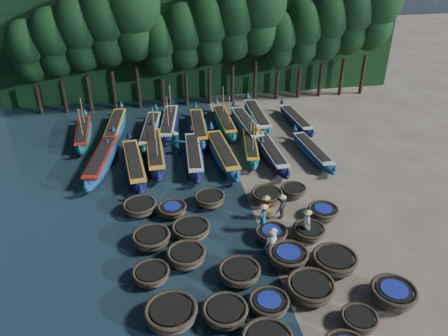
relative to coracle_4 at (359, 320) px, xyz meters
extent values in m
plane|color=gray|center=(-2.61, 8.63, -0.37)|extent=(120.00, 120.00, 0.00)
cube|color=black|center=(-2.61, 32.13, 4.63)|extent=(40.00, 3.00, 10.00)
ellipsoid|color=brown|center=(0.00, 0.00, -0.08)|extent=(2.09, 2.09, 0.58)
torus|color=#3A3122|center=(0.00, 0.00, 0.19)|extent=(1.72, 1.72, 0.17)
cylinder|color=black|center=(0.00, 0.00, 0.22)|extent=(1.29, 1.29, 0.05)
ellipsoid|color=brown|center=(-8.27, 1.73, 0.01)|extent=(2.40, 2.40, 0.75)
torus|color=#3A3122|center=(-8.27, 1.73, 0.36)|extent=(2.46, 2.46, 0.23)
cylinder|color=black|center=(-8.27, 1.73, 0.40)|extent=(1.87, 1.87, 0.07)
ellipsoid|color=brown|center=(-5.84, 1.44, -0.04)|extent=(2.33, 2.33, 0.65)
torus|color=#3A3122|center=(-5.84, 1.44, 0.26)|extent=(2.14, 2.14, 0.20)
cylinder|color=black|center=(-5.84, 1.44, 0.30)|extent=(1.63, 1.63, 0.06)
ellipsoid|color=brown|center=(-3.72, 1.64, -0.08)|extent=(2.03, 2.03, 0.57)
torus|color=#3A3122|center=(-3.72, 1.64, 0.18)|extent=(1.94, 1.94, 0.17)
cylinder|color=black|center=(-3.72, 1.64, 0.22)|extent=(1.48, 1.48, 0.05)
cylinder|color=navy|center=(-3.72, 1.64, 0.25)|extent=(1.14, 1.14, 0.03)
ellipsoid|color=brown|center=(-1.51, 2.16, -0.01)|extent=(2.79, 2.79, 0.72)
torus|color=#3A3122|center=(-1.51, 2.16, 0.33)|extent=(2.39, 2.39, 0.22)
cylinder|color=black|center=(-1.51, 2.16, 0.37)|extent=(1.82, 1.82, 0.07)
ellipsoid|color=brown|center=(2.23, 1.09, 0.00)|extent=(2.27, 2.27, 0.73)
torus|color=#3A3122|center=(2.23, 1.09, 0.34)|extent=(2.25, 2.25, 0.22)
cylinder|color=black|center=(2.23, 1.09, 0.39)|extent=(1.70, 1.70, 0.07)
cylinder|color=navy|center=(2.23, 1.09, 0.43)|extent=(1.31, 1.31, 0.04)
ellipsoid|color=brown|center=(-9.09, 4.55, -0.08)|extent=(2.25, 2.25, 0.59)
torus|color=#3A3122|center=(-9.09, 4.55, 0.20)|extent=(1.93, 1.93, 0.18)
cylinder|color=black|center=(-9.09, 4.55, 0.23)|extent=(1.47, 1.47, 0.05)
ellipsoid|color=brown|center=(-7.20, 5.49, 0.01)|extent=(2.39, 2.39, 0.75)
torus|color=#3A3122|center=(-7.20, 5.49, 0.36)|extent=(2.12, 2.12, 0.23)
cylinder|color=black|center=(-7.20, 5.49, 0.40)|extent=(1.59, 1.59, 0.07)
ellipsoid|color=brown|center=(-4.67, 3.84, -0.04)|extent=(2.54, 2.54, 0.65)
torus|color=#3A3122|center=(-4.67, 3.84, 0.26)|extent=(2.18, 2.18, 0.20)
cylinder|color=black|center=(-4.67, 3.84, 0.30)|extent=(1.66, 1.66, 0.06)
ellipsoid|color=brown|center=(-1.90, 4.55, -0.02)|extent=(2.39, 2.39, 0.70)
torus|color=#3A3122|center=(-1.90, 4.55, 0.31)|extent=(2.21, 2.21, 0.21)
cylinder|color=black|center=(-1.90, 4.55, 0.35)|extent=(1.67, 1.67, 0.06)
cylinder|color=navy|center=(-1.90, 4.55, 0.40)|extent=(1.29, 1.29, 0.04)
ellipsoid|color=brown|center=(0.39, 3.79, -0.01)|extent=(2.71, 2.71, 0.72)
torus|color=#3A3122|center=(0.39, 3.79, 0.33)|extent=(2.40, 2.40, 0.22)
cylinder|color=black|center=(0.39, 3.79, 0.38)|extent=(1.83, 1.83, 0.07)
ellipsoid|color=brown|center=(-8.98, 7.33, -0.01)|extent=(2.52, 2.52, 0.72)
torus|color=#3A3122|center=(-8.98, 7.33, 0.33)|extent=(2.18, 2.18, 0.22)
cylinder|color=black|center=(-8.98, 7.33, 0.37)|extent=(1.65, 1.65, 0.07)
ellipsoid|color=brown|center=(-6.70, 7.76, -0.03)|extent=(2.18, 2.18, 0.68)
torus|color=#3A3122|center=(-6.70, 7.76, 0.29)|extent=(2.25, 2.25, 0.21)
cylinder|color=black|center=(-6.70, 7.76, 0.33)|extent=(1.72, 1.72, 0.06)
ellipsoid|color=brown|center=(-2.22, 6.67, -0.07)|extent=(1.83, 1.83, 0.60)
torus|color=#3A3122|center=(-2.22, 6.67, 0.21)|extent=(1.89, 1.89, 0.18)
cylinder|color=black|center=(-2.22, 6.67, 0.24)|extent=(1.43, 1.43, 0.05)
cylinder|color=navy|center=(-2.22, 6.67, 0.28)|extent=(1.10, 1.10, 0.04)
ellipsoid|color=brown|center=(-0.05, 6.47, -0.07)|extent=(2.09, 2.09, 0.60)
torus|color=#3A3122|center=(-0.05, 6.47, 0.22)|extent=(1.92, 1.92, 0.18)
cylinder|color=black|center=(-0.05, 6.47, 0.25)|extent=(1.46, 1.46, 0.05)
ellipsoid|color=brown|center=(1.48, 8.19, -0.07)|extent=(2.26, 2.26, 0.61)
torus|color=#3A3122|center=(1.48, 8.19, 0.22)|extent=(1.91, 1.91, 0.18)
cylinder|color=black|center=(1.48, 8.19, 0.26)|extent=(1.44, 1.44, 0.06)
cylinder|color=navy|center=(1.48, 8.19, 0.29)|extent=(1.11, 1.11, 0.04)
ellipsoid|color=brown|center=(-9.59, 10.65, -0.05)|extent=(2.28, 2.28, 0.65)
torus|color=#3A3122|center=(-9.59, 10.65, 0.26)|extent=(2.13, 2.13, 0.20)
cylinder|color=black|center=(-9.59, 10.65, 0.30)|extent=(1.62, 1.62, 0.06)
ellipsoid|color=brown|center=(-7.62, 10.04, -0.06)|extent=(2.02, 2.02, 0.62)
torus|color=#3A3122|center=(-7.62, 10.04, 0.23)|extent=(1.82, 1.82, 0.19)
cylinder|color=black|center=(-7.62, 10.04, 0.27)|extent=(1.37, 1.37, 0.06)
cylinder|color=navy|center=(-7.62, 10.04, 0.30)|extent=(1.05, 1.05, 0.04)
ellipsoid|color=brown|center=(-5.17, 10.74, -0.04)|extent=(2.08, 2.08, 0.66)
torus|color=#3A3122|center=(-5.17, 10.74, 0.27)|extent=(1.99, 1.99, 0.20)
cylinder|color=black|center=(-5.17, 10.74, 0.31)|extent=(1.50, 1.50, 0.06)
ellipsoid|color=brown|center=(-1.47, 10.45, -0.03)|extent=(2.18, 2.18, 0.67)
torus|color=#3A3122|center=(-1.47, 10.45, 0.28)|extent=(2.07, 2.07, 0.20)
cylinder|color=black|center=(-1.47, 10.45, 0.33)|extent=(1.57, 1.57, 0.06)
ellipsoid|color=brown|center=(0.46, 10.85, -0.07)|extent=(1.90, 1.90, 0.59)
torus|color=#3A3122|center=(0.46, 10.85, 0.21)|extent=(1.73, 1.73, 0.18)
cylinder|color=black|center=(0.46, 10.85, 0.24)|extent=(1.30, 1.30, 0.05)
ellipsoid|color=navy|center=(-12.28, 16.99, 0.17)|extent=(2.96, 8.70, 1.07)
cone|color=navy|center=(-11.58, 21.10, 0.86)|extent=(0.47, 0.47, 0.64)
cone|color=navy|center=(-12.98, 12.87, 0.81)|extent=(0.47, 0.47, 0.54)
cube|color=#AD1F15|center=(-12.28, 16.99, 0.62)|extent=(2.22, 6.73, 0.13)
cube|color=black|center=(-12.28, 16.99, 0.70)|extent=(1.80, 5.84, 0.11)
ellipsoid|color=black|center=(-9.91, 15.94, 0.15)|extent=(2.33, 8.46, 1.04)
cone|color=black|center=(-10.31, 19.98, 0.83)|extent=(0.46, 0.46, 0.63)
cone|color=black|center=(-9.50, 11.89, 0.78)|extent=(0.46, 0.46, 0.52)
cube|color=gold|center=(-9.91, 15.94, 0.59)|extent=(1.74, 6.55, 0.13)
cube|color=black|center=(-9.91, 15.94, 0.67)|extent=(1.37, 5.69, 0.10)
ellipsoid|color=black|center=(-8.36, 17.56, 0.17)|extent=(1.70, 8.68, 1.08)
cone|color=black|center=(-8.43, 21.78, 0.87)|extent=(0.48, 0.48, 0.65)
cone|color=black|center=(-8.29, 13.34, 0.82)|extent=(0.48, 0.48, 0.54)
cube|color=gold|center=(-8.36, 17.56, 0.63)|extent=(1.25, 6.73, 0.13)
cube|color=black|center=(-8.36, 17.56, 0.71)|extent=(0.94, 5.86, 0.11)
cylinder|color=#997F4C|center=(-8.27, 18.86, 1.90)|extent=(0.08, 0.26, 3.03)
cylinder|color=#997F4C|center=(-8.22, 15.94, 1.90)|extent=(0.08, 0.26, 3.03)
plane|color=red|center=(-8.06, 15.94, 3.22)|extent=(0.00, 0.38, 0.38)
ellipsoid|color=black|center=(-5.50, 16.59, 0.13)|extent=(1.88, 8.07, 1.00)
cone|color=black|center=(-5.29, 20.48, 0.78)|extent=(0.44, 0.44, 0.60)
cone|color=black|center=(-5.71, 12.70, 0.73)|extent=(0.44, 0.44, 0.50)
cube|color=beige|center=(-5.50, 16.59, 0.55)|extent=(1.39, 6.25, 0.12)
cube|color=black|center=(-5.50, 16.59, 0.63)|extent=(1.07, 5.43, 0.10)
ellipsoid|color=navy|center=(-3.31, 16.48, 0.16)|extent=(2.08, 8.49, 1.05)
cone|color=navy|center=(-3.59, 20.57, 0.84)|extent=(0.46, 0.46, 0.63)
cone|color=navy|center=(-3.03, 12.39, 0.79)|extent=(0.46, 0.46, 0.53)
cube|color=gold|center=(-3.31, 16.48, 0.60)|extent=(1.54, 6.57, 0.13)
cube|color=black|center=(-3.31, 16.48, 0.68)|extent=(1.20, 5.71, 0.11)
ellipsoid|color=#0F5956|center=(-0.95, 17.34, 0.07)|extent=(2.37, 7.18, 0.88)
cone|color=#0F5956|center=(-0.41, 20.74, 0.65)|extent=(0.39, 0.39, 0.53)
cone|color=#0F5956|center=(-1.49, 13.93, 0.60)|extent=(0.39, 0.39, 0.44)
cube|color=gold|center=(-0.95, 17.34, 0.44)|extent=(1.78, 5.56, 0.11)
cube|color=black|center=(-0.95, 17.34, 0.51)|extent=(1.43, 4.82, 0.09)
cylinder|color=#997F4C|center=(-0.70, 18.37, 1.49)|extent=(0.06, 0.21, 2.47)
cylinder|color=#997F4C|center=(-1.07, 16.02, 1.49)|extent=(0.06, 0.21, 2.47)
plane|color=red|center=(-0.94, 15.99, 2.56)|extent=(0.00, 0.31, 0.31)
ellipsoid|color=black|center=(0.33, 16.06, 0.12)|extent=(1.68, 7.83, 0.97)
cone|color=black|center=(0.20, 19.85, 0.75)|extent=(0.43, 0.43, 0.58)
cone|color=black|center=(0.47, 12.26, 0.70)|extent=(0.43, 0.43, 0.49)
cube|color=beige|center=(0.33, 16.06, 0.53)|extent=(1.23, 6.06, 0.12)
cube|color=black|center=(0.33, 16.06, 0.60)|extent=(0.94, 5.28, 0.10)
ellipsoid|color=navy|center=(3.58, 15.79, 0.08)|extent=(1.90, 7.24, 0.89)
cone|color=navy|center=(3.28, 19.27, 0.66)|extent=(0.39, 0.39, 0.54)
cone|color=navy|center=(3.89, 12.32, 0.61)|extent=(0.39, 0.39, 0.45)
cube|color=beige|center=(3.58, 15.79, 0.45)|extent=(1.42, 5.60, 0.11)
cube|color=black|center=(3.58, 15.79, 0.52)|extent=(1.11, 4.87, 0.09)
ellipsoid|color=#0F5956|center=(-14.11, 22.18, 0.10)|extent=(1.67, 7.59, 0.94)
cone|color=#0F5956|center=(-14.26, 25.85, 0.71)|extent=(0.41, 0.41, 0.57)
cone|color=#0F5956|center=(-13.96, 18.51, 0.67)|extent=(0.41, 0.41, 0.47)
cube|color=#AD1F15|center=(-14.11, 22.18, 0.50)|extent=(1.23, 5.88, 0.11)
cube|color=black|center=(-14.11, 22.18, 0.57)|extent=(0.95, 5.11, 0.09)
cylinder|color=#997F4C|center=(-14.06, 23.31, 1.61)|extent=(0.07, 0.22, 2.64)
cylinder|color=#997F4C|center=(-13.96, 20.77, 1.61)|extent=(0.07, 0.22, 2.64)
plane|color=red|center=(-13.82, 20.78, 2.76)|extent=(0.00, 0.33, 0.33)
ellipsoid|color=navy|center=(-11.52, 22.94, 0.14)|extent=(2.32, 8.28, 1.02)
cone|color=navy|center=(-11.10, 26.90, 0.80)|extent=(0.45, 0.45, 0.61)
cone|color=navy|center=(-11.94, 18.98, 0.75)|extent=(0.45, 0.45, 0.51)
cube|color=gold|center=(-11.52, 22.94, 0.57)|extent=(1.73, 6.41, 0.12)
cube|color=black|center=(-11.52, 22.94, 0.65)|extent=(1.37, 5.57, 0.10)
ellipsoid|color=#0F5956|center=(-8.56, 21.48, 0.16)|extent=(2.71, 8.53, 1.05)
cone|color=#0F5956|center=(-7.97, 25.53, 0.84)|extent=(0.46, 0.46, 0.63)
cone|color=#0F5956|center=(-9.16, 17.42, 0.79)|extent=(0.46, 0.46, 0.52)
cube|color=beige|center=(-8.56, 21.48, 0.60)|extent=(2.03, 6.60, 0.13)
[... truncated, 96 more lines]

